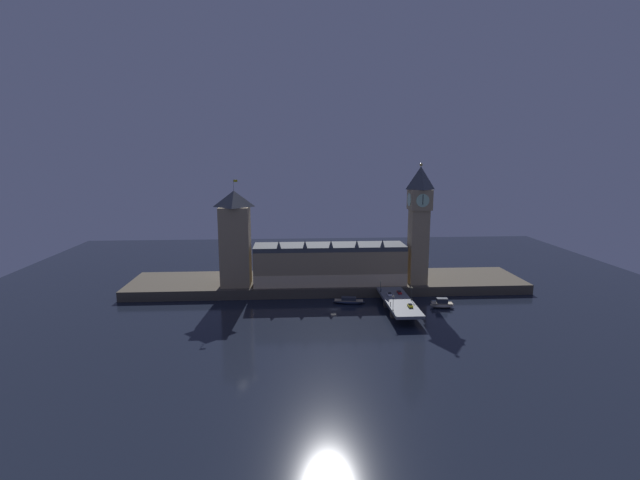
% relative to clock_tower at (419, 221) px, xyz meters
% --- Properties ---
extents(ground_plane, '(400.00, 400.00, 0.00)m').
position_rel_clock_tower_xyz_m(ground_plane, '(-48.06, -26.25, -39.51)').
color(ground_plane, black).
extents(embankment, '(220.00, 42.00, 5.23)m').
position_rel_clock_tower_xyz_m(embankment, '(-48.06, 12.75, -36.90)').
color(embankment, '#4C4438').
rests_on(embankment, ground_plane).
extents(parliament_hall, '(81.96, 20.79, 25.32)m').
position_rel_clock_tower_xyz_m(parliament_hall, '(-47.62, 4.47, -23.76)').
color(parliament_hall, tan).
rests_on(parliament_hall, embankment).
extents(clock_tower, '(11.72, 11.83, 64.94)m').
position_rel_clock_tower_xyz_m(clock_tower, '(0.00, 0.00, 0.00)').
color(clock_tower, tan).
rests_on(clock_tower, embankment).
extents(victoria_tower, '(15.79, 15.79, 56.83)m').
position_rel_clock_tower_xyz_m(victoria_tower, '(-98.23, 2.99, -8.72)').
color(victoria_tower, tan).
rests_on(victoria_tower, embankment).
extents(bridge, '(12.90, 46.00, 5.67)m').
position_rel_clock_tower_xyz_m(bridge, '(-17.19, -31.25, -35.29)').
color(bridge, slate).
rests_on(bridge, ground_plane).
extents(car_northbound_lead, '(2.08, 4.12, 1.42)m').
position_rel_clock_tower_xyz_m(car_northbound_lead, '(-20.02, -23.18, -33.18)').
color(car_northbound_lead, white).
rests_on(car_northbound_lead, bridge).
extents(car_southbound_lead, '(2.07, 3.81, 1.53)m').
position_rel_clock_tower_xyz_m(car_southbound_lead, '(-14.35, -41.68, -33.12)').
color(car_southbound_lead, yellow).
rests_on(car_southbound_lead, bridge).
extents(car_southbound_trail, '(1.91, 4.66, 1.32)m').
position_rel_clock_tower_xyz_m(car_southbound_trail, '(-14.35, -20.14, -33.22)').
color(car_southbound_trail, red).
rests_on(car_southbound_trail, bridge).
extents(pedestrian_near_rail, '(0.38, 0.38, 1.70)m').
position_rel_clock_tower_xyz_m(pedestrian_near_rail, '(-22.86, -38.66, -32.94)').
color(pedestrian_near_rail, black).
rests_on(pedestrian_near_rail, bridge).
extents(pedestrian_far_rail, '(0.38, 0.38, 1.67)m').
position_rel_clock_tower_xyz_m(pedestrian_far_rail, '(-22.86, -16.29, -32.96)').
color(pedestrian_far_rail, black).
rests_on(pedestrian_far_rail, bridge).
extents(street_lamp_near, '(1.34, 0.60, 7.18)m').
position_rel_clock_tower_xyz_m(street_lamp_near, '(-23.26, -45.97, -29.36)').
color(street_lamp_near, '#2D3333').
rests_on(street_lamp_near, bridge).
extents(street_lamp_mid, '(1.34, 0.60, 6.68)m').
position_rel_clock_tower_xyz_m(street_lamp_mid, '(-11.11, -31.25, -29.66)').
color(street_lamp_mid, '#2D3333').
rests_on(street_lamp_mid, bridge).
extents(street_lamp_far, '(1.34, 0.60, 5.98)m').
position_rel_clock_tower_xyz_m(street_lamp_far, '(-23.26, -16.53, -30.09)').
color(street_lamp_far, '#2D3333').
rests_on(street_lamp_far, bridge).
extents(boat_upstream, '(16.92, 7.29, 3.38)m').
position_rel_clock_tower_xyz_m(boat_upstream, '(-39.55, -17.14, -38.28)').
color(boat_upstream, '#1E2842').
rests_on(boat_upstream, ground_plane).
extents(boat_downstream, '(12.02, 5.96, 4.81)m').
position_rel_clock_tower_xyz_m(boat_downstream, '(5.64, -26.62, -37.75)').
color(boat_downstream, '#B2A893').
rests_on(boat_downstream, ground_plane).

